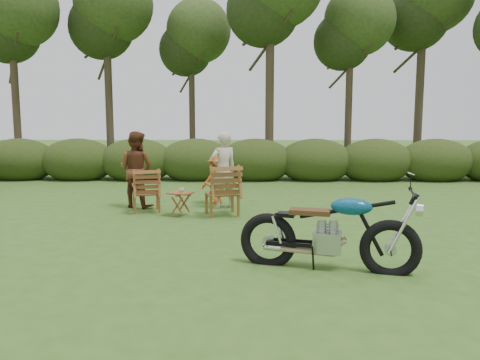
{
  "coord_description": "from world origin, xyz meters",
  "views": [
    {
      "loc": [
        -0.22,
        -6.64,
        2.01
      ],
      "look_at": [
        -0.39,
        1.94,
        0.9
      ],
      "focal_mm": 35.0,
      "sensor_mm": 36.0,
      "label": 1
    }
  ],
  "objects_px": {
    "child": "(217,204)",
    "cup": "(181,190)",
    "adult_b": "(137,207)",
    "motorcycle": "(327,268)",
    "side_table": "(181,204)",
    "lawn_chair_left": "(147,211)",
    "adult_a": "(223,208)",
    "lawn_chair_right": "(222,215)"
  },
  "relations": [
    {
      "from": "side_table",
      "to": "cup",
      "type": "xyz_separation_m",
      "value": [
        0.02,
        0.05,
        0.3
      ]
    },
    {
      "from": "lawn_chair_left",
      "to": "side_table",
      "type": "distance_m",
      "value": 0.98
    },
    {
      "from": "side_table",
      "to": "lawn_chair_left",
      "type": "bearing_deg",
      "value": 150.31
    },
    {
      "from": "lawn_chair_left",
      "to": "child",
      "type": "distance_m",
      "value": 1.79
    },
    {
      "from": "adult_a",
      "to": "adult_b",
      "type": "bearing_deg",
      "value": -31.89
    },
    {
      "from": "side_table",
      "to": "cup",
      "type": "relative_size",
      "value": 4.59
    },
    {
      "from": "motorcycle",
      "to": "adult_b",
      "type": "distance_m",
      "value": 5.75
    },
    {
      "from": "motorcycle",
      "to": "child",
      "type": "relative_size",
      "value": 1.93
    },
    {
      "from": "adult_a",
      "to": "child",
      "type": "height_order",
      "value": "adult_a"
    },
    {
      "from": "lawn_chair_right",
      "to": "side_table",
      "type": "height_order",
      "value": "lawn_chair_right"
    },
    {
      "from": "lawn_chair_left",
      "to": "child",
      "type": "xyz_separation_m",
      "value": [
        1.48,
        1.0,
        0.0
      ]
    },
    {
      "from": "motorcycle",
      "to": "side_table",
      "type": "xyz_separation_m",
      "value": [
        -2.49,
        3.44,
        0.25
      ]
    },
    {
      "from": "child",
      "to": "adult_b",
      "type": "bearing_deg",
      "value": -19.61
    },
    {
      "from": "lawn_chair_left",
      "to": "adult_a",
      "type": "bearing_deg",
      "value": 178.99
    },
    {
      "from": "motorcycle",
      "to": "adult_b",
      "type": "bearing_deg",
      "value": 143.66
    },
    {
      "from": "lawn_chair_right",
      "to": "lawn_chair_left",
      "type": "distance_m",
      "value": 1.72
    },
    {
      "from": "adult_b",
      "to": "lawn_chair_right",
      "type": "bearing_deg",
      "value": 177.03
    },
    {
      "from": "lawn_chair_right",
      "to": "adult_b",
      "type": "height_order",
      "value": "adult_b"
    },
    {
      "from": "cup",
      "to": "adult_a",
      "type": "height_order",
      "value": "adult_a"
    },
    {
      "from": "lawn_chair_left",
      "to": "cup",
      "type": "bearing_deg",
      "value": 137.05
    },
    {
      "from": "lawn_chair_left",
      "to": "adult_b",
      "type": "relative_size",
      "value": 0.54
    },
    {
      "from": "lawn_chair_right",
      "to": "child",
      "type": "relative_size",
      "value": 0.9
    },
    {
      "from": "adult_a",
      "to": "motorcycle",
      "type": "bearing_deg",
      "value": 80.92
    },
    {
      "from": "lawn_chair_right",
      "to": "child",
      "type": "distance_m",
      "value": 1.36
    },
    {
      "from": "cup",
      "to": "motorcycle",
      "type": "bearing_deg",
      "value": -54.61
    },
    {
      "from": "motorcycle",
      "to": "lawn_chair_left",
      "type": "bearing_deg",
      "value": 144.54
    },
    {
      "from": "lawn_chair_right",
      "to": "adult_a",
      "type": "xyz_separation_m",
      "value": [
        -0.02,
        0.79,
        0.0
      ]
    },
    {
      "from": "side_table",
      "to": "adult_a",
      "type": "xyz_separation_m",
      "value": [
        0.85,
        0.93,
        -0.25
      ]
    },
    {
      "from": "motorcycle",
      "to": "lawn_chair_left",
      "type": "height_order",
      "value": "motorcycle"
    },
    {
      "from": "lawn_chair_right",
      "to": "adult_b",
      "type": "distance_m",
      "value": 2.2
    },
    {
      "from": "motorcycle",
      "to": "lawn_chair_right",
      "type": "bearing_deg",
      "value": 128.73
    },
    {
      "from": "adult_a",
      "to": "lawn_chair_right",
      "type": "bearing_deg",
      "value": 61.45
    },
    {
      "from": "motorcycle",
      "to": "adult_a",
      "type": "bearing_deg",
      "value": 124.86
    },
    {
      "from": "lawn_chair_left",
      "to": "adult_b",
      "type": "xyz_separation_m",
      "value": [
        -0.34,
        0.53,
        0.0
      ]
    },
    {
      "from": "side_table",
      "to": "child",
      "type": "xyz_separation_m",
      "value": [
        0.66,
        1.47,
        -0.25
      ]
    },
    {
      "from": "child",
      "to": "cup",
      "type": "bearing_deg",
      "value": 31.71
    },
    {
      "from": "motorcycle",
      "to": "child",
      "type": "distance_m",
      "value": 5.24
    },
    {
      "from": "lawn_chair_left",
      "to": "motorcycle",
      "type": "bearing_deg",
      "value": 114.07
    },
    {
      "from": "motorcycle",
      "to": "cup",
      "type": "height_order",
      "value": "motorcycle"
    },
    {
      "from": "adult_b",
      "to": "side_table",
      "type": "bearing_deg",
      "value": 159.5
    },
    {
      "from": "lawn_chair_right",
      "to": "child",
      "type": "xyz_separation_m",
      "value": [
        -0.21,
        1.34,
        0.0
      ]
    },
    {
      "from": "cup",
      "to": "child",
      "type": "distance_m",
      "value": 1.65
    }
  ]
}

